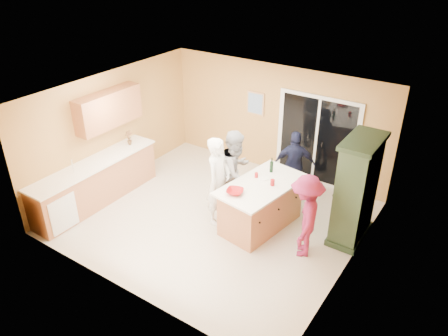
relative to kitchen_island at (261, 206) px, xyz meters
The scene contains 22 objects.
floor 1.04m from the kitchen_island, 163.52° to the right, with size 5.50×5.50×0.00m, color beige.
ceiling 2.35m from the kitchen_island, 163.52° to the right, with size 5.50×5.00×0.10m, color white.
wall_back 2.55m from the kitchen_island, 111.94° to the left, with size 5.50×0.10×2.60m, color #F1AF63.
wall_front 3.03m from the kitchen_island, 108.02° to the right, with size 5.50×0.10×2.60m, color #F1AF63.
wall_left 3.76m from the kitchen_island, behind, with size 0.10×5.00×2.60m, color #F1AF63.
wall_right 2.05m from the kitchen_island, ahead, with size 0.10×5.00×2.60m, color #F1AF63.
left_cabinet_run 3.60m from the kitchen_island, 158.54° to the right, with size 0.65×3.05×1.24m.
upper_cabinets 3.79m from the kitchen_island, behind, with size 0.35×1.60×0.75m, color #AE6A43.
sliding_door 2.28m from the kitchen_island, 86.10° to the left, with size 1.90×0.07×2.10m.
framed_picture 2.88m from the kitchen_island, 123.26° to the left, with size 0.46×0.04×0.56m.
kitchen_island is the anchor object (origin of this frame).
green_hutch 1.81m from the kitchen_island, 22.41° to the left, with size 0.59×1.12×2.05m.
woman_white 0.96m from the kitchen_island, 159.65° to the right, with size 0.66×0.43×1.81m, color white.
woman_grey 0.88m from the kitchen_island, 162.40° to the left, with size 0.86×0.67×1.78m, color #99999B.
woman_navy 1.41m from the kitchen_island, 88.52° to the left, with size 0.90×0.37×1.53m, color #171B33.
woman_magenta 1.13m from the kitchen_island, 15.55° to the right, with size 1.02×0.59×1.58m, color #93204C.
serving_bowl 0.82m from the kitchen_island, 113.26° to the right, with size 0.31×0.31×0.08m, color #AB1315.
tulip_vase 3.42m from the kitchen_island, behind, with size 0.18×0.12×0.34m, color #A41025.
tumbler_near 0.60m from the kitchen_island, 21.38° to the left, with size 0.08×0.08×0.12m, color #AB1315.
tumbler_far 0.62m from the kitchen_island, 142.60° to the left, with size 0.07×0.07×0.10m, color #AB1315.
wine_bottle 0.82m from the kitchen_island, 98.85° to the left, with size 0.07×0.07×0.31m.
white_plate 0.55m from the kitchen_island, 111.70° to the left, with size 0.20×0.20×0.01m, color white.
Camera 1 is at (4.26, -6.03, 5.16)m, focal length 35.00 mm.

